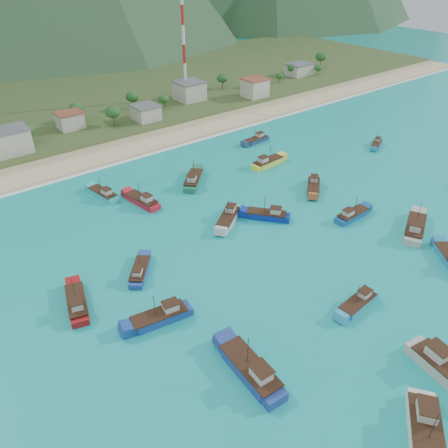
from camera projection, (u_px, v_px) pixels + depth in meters
ground at (287, 269)px, 90.77m from camera, size 600.00×600.00×0.00m
beach at (116, 150)px, 143.07m from camera, size 400.00×18.00×1.20m
land at (50, 105)px, 183.45m from camera, size 400.00×110.00×2.40m
surf_line at (129, 160)px, 136.78m from camera, size 400.00×2.50×0.08m
village at (107, 114)px, 158.82m from camera, size 223.87×31.75×7.34m
vegetation at (76, 118)px, 155.20m from camera, size 272.21×25.26×7.74m
radio_tower at (184, 44)px, 174.45m from camera, size 1.20×1.20×43.08m
boat_0 at (415, 229)px, 101.71m from camera, size 13.28×9.08×7.63m
boat_1 at (448, 373)px, 67.41m from camera, size 6.20×14.09×8.04m
boat_2 at (267, 215)px, 107.12m from camera, size 9.21×10.33×6.34m
boat_3 at (376, 145)px, 145.67m from camera, size 8.65×5.85×4.96m
boat_4 at (103, 194)px, 116.21m from camera, size 4.72×10.70×6.11m
boat_5 at (358, 304)px, 80.96m from camera, size 9.78×3.51×5.68m
boat_9 at (251, 371)px, 67.77m from camera, size 4.85×13.38×7.75m
boat_10 at (161, 317)px, 77.77m from camera, size 11.61×5.14×6.62m
boat_11 at (313, 187)px, 119.81m from camera, size 9.89×9.07×6.14m
boat_13 at (268, 163)px, 132.76m from camera, size 11.58×4.12×6.73m
boat_14 at (142, 201)px, 113.01m from camera, size 5.03×11.51×6.58m
boat_16 at (425, 436)px, 58.73m from camera, size 13.20×11.20×7.96m
boat_18 at (256, 140)px, 148.55m from camera, size 10.05×3.84×5.80m
boat_22 at (77, 304)px, 80.70m from camera, size 6.05×11.31×6.41m
boat_23 at (228, 219)px, 105.85m from camera, size 10.85×8.95×6.48m
boat_25 at (352, 215)px, 107.22m from camera, size 10.21×3.22×5.99m
boat_27 at (140, 272)px, 88.87m from camera, size 8.23×9.03×5.59m
boat_28 at (193, 180)px, 122.69m from camera, size 11.05×10.92×7.09m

